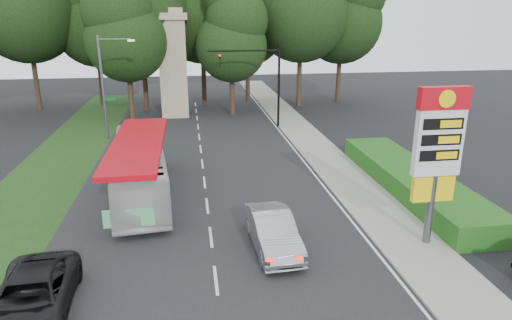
{
  "coord_description": "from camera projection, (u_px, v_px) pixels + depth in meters",
  "views": [
    {
      "loc": [
        -0.7,
        -14.43,
        9.56
      ],
      "look_at": [
        2.66,
        8.13,
        2.2
      ],
      "focal_mm": 32.0,
      "sensor_mm": 36.0,
      "label": 1
    }
  ],
  "objects": [
    {
      "name": "tree_monument_left",
      "position": [
        125.0,
        24.0,
        40.41
      ],
      "size": [
        7.28,
        7.28,
        14.3
      ],
      "color": "#2D2116",
      "rests_on": "ground"
    },
    {
      "name": "suv_charcoal",
      "position": [
        32.0,
        298.0,
        14.84
      ],
      "size": [
        2.73,
        5.42,
        1.47
      ],
      "primitive_type": "imported",
      "rotation": [
        0.0,
        0.0,
        0.06
      ],
      "color": "black",
      "rests_on": "ground"
    },
    {
      "name": "gas_station_pylon",
      "position": [
        438.0,
        146.0,
        18.42
      ],
      "size": [
        2.1,
        0.45,
        6.85
      ],
      "color": "#59595E",
      "rests_on": "ground"
    },
    {
      "name": "tree_far_east",
      "position": [
        342.0,
        5.0,
        48.63
      ],
      "size": [
        8.68,
        8.68,
        17.05
      ],
      "color": "#2D2116",
      "rests_on": "ground"
    },
    {
      "name": "tree_west_near",
      "position": [
        93.0,
        9.0,
        46.97
      ],
      "size": [
        8.4,
        8.4,
        16.5
      ],
      "color": "#2D2116",
      "rests_on": "ground"
    },
    {
      "name": "sedan_silver",
      "position": [
        273.0,
        231.0,
        19.24
      ],
      "size": [
        1.93,
        4.88,
        1.58
      ],
      "primitive_type": "imported",
      "rotation": [
        0.0,
        0.0,
        0.05
      ],
      "color": "#A6A7AD",
      "rests_on": "ground"
    },
    {
      "name": "traffic_signal_mast",
      "position": [
        264.0,
        74.0,
        38.57
      ],
      "size": [
        6.1,
        0.35,
        7.2
      ],
      "color": "black",
      "rests_on": "ground"
    },
    {
      "name": "ground",
      "position": [
        217.0,
        288.0,
        16.62
      ],
      "size": [
        120.0,
        120.0,
        0.0
      ],
      "primitive_type": "plane",
      "color": "black",
      "rests_on": "ground"
    },
    {
      "name": "sidewalk_right",
      "position": [
        337.0,
        169.0,
        29.09
      ],
      "size": [
        3.0,
        80.0,
        0.12
      ],
      "primitive_type": "cube",
      "color": "gray",
      "rests_on": "ground"
    },
    {
      "name": "tree_monument_right",
      "position": [
        231.0,
        31.0,
        42.42
      ],
      "size": [
        6.72,
        6.72,
        13.2
      ],
      "color": "#2D2116",
      "rests_on": "ground"
    },
    {
      "name": "tree_east_near",
      "position": [
        247.0,
        12.0,
        49.32
      ],
      "size": [
        8.12,
        8.12,
        15.95
      ],
      "color": "#2D2116",
      "rests_on": "ground"
    },
    {
      "name": "road_surface",
      "position": [
        204.0,
        177.0,
        27.91
      ],
      "size": [
        14.0,
        80.0,
        0.02
      ],
      "primitive_type": "cube",
      "color": "black",
      "rests_on": "ground"
    },
    {
      "name": "transit_bus",
      "position": [
        140.0,
        169.0,
        24.68
      ],
      "size": [
        3.67,
        11.24,
        3.07
      ],
      "primitive_type": "imported",
      "rotation": [
        0.0,
        0.0,
        0.1
      ],
      "color": "beige",
      "rests_on": "ground"
    },
    {
      "name": "grass_verge_left",
      "position": [
        66.0,
        155.0,
        32.23
      ],
      "size": [
        5.0,
        50.0,
        0.02
      ],
      "primitive_type": "cube",
      "color": "#193814",
      "rests_on": "ground"
    },
    {
      "name": "monument",
      "position": [
        173.0,
        63.0,
        43.01
      ],
      "size": [
        3.0,
        3.0,
        10.05
      ],
      "color": "#9D8C6F",
      "rests_on": "ground"
    },
    {
      "name": "streetlight_signs",
      "position": [
        105.0,
        83.0,
        35.0
      ],
      "size": [
        2.75,
        0.98,
        8.0
      ],
      "color": "#59595E",
      "rests_on": "ground"
    },
    {
      "name": "hedge",
      "position": [
        412.0,
        181.0,
        25.58
      ],
      "size": [
        3.0,
        14.0,
        1.2
      ],
      "primitive_type": "cube",
      "color": "#185015",
      "rests_on": "ground"
    }
  ]
}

